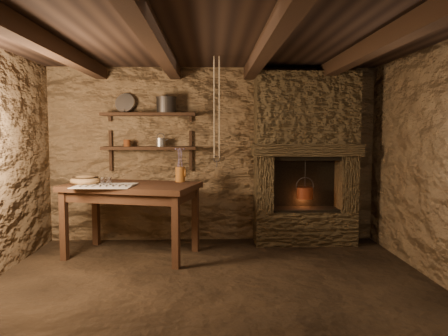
{
  "coord_description": "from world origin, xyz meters",
  "views": [
    {
      "loc": [
        -0.01,
        -4.07,
        1.52
      ],
      "look_at": [
        0.13,
        0.9,
        1.1
      ],
      "focal_mm": 35.0,
      "sensor_mm": 36.0,
      "label": 1
    }
  ],
  "objects_px": {
    "wooden_bowl": "(85,181)",
    "iron_stockpot": "(166,106)",
    "red_pot": "(305,192)",
    "work_table": "(132,217)",
    "stoneware_jug": "(180,167)"
  },
  "relations": [
    {
      "from": "wooden_bowl",
      "to": "iron_stockpot",
      "type": "bearing_deg",
      "value": 33.26
    },
    {
      "from": "iron_stockpot",
      "to": "red_pot",
      "type": "distance_m",
      "value": 2.2
    },
    {
      "from": "work_table",
      "to": "wooden_bowl",
      "type": "bearing_deg",
      "value": -166.14
    },
    {
      "from": "work_table",
      "to": "red_pot",
      "type": "height_order",
      "value": "red_pot"
    },
    {
      "from": "work_table",
      "to": "wooden_bowl",
      "type": "height_order",
      "value": "wooden_bowl"
    },
    {
      "from": "wooden_bowl",
      "to": "stoneware_jug",
      "type": "bearing_deg",
      "value": 10.7
    },
    {
      "from": "stoneware_jug",
      "to": "wooden_bowl",
      "type": "xyz_separation_m",
      "value": [
        -1.14,
        -0.21,
        -0.14
      ]
    },
    {
      "from": "iron_stockpot",
      "to": "red_pot",
      "type": "height_order",
      "value": "iron_stockpot"
    },
    {
      "from": "red_pot",
      "to": "iron_stockpot",
      "type": "bearing_deg",
      "value": 176.31
    },
    {
      "from": "iron_stockpot",
      "to": "wooden_bowl",
      "type": "bearing_deg",
      "value": -146.74
    },
    {
      "from": "work_table",
      "to": "wooden_bowl",
      "type": "relative_size",
      "value": 4.78
    },
    {
      "from": "stoneware_jug",
      "to": "wooden_bowl",
      "type": "relative_size",
      "value": 1.21
    },
    {
      "from": "wooden_bowl",
      "to": "red_pot",
      "type": "xyz_separation_m",
      "value": [
        2.79,
        0.49,
        -0.22
      ]
    },
    {
      "from": "stoneware_jug",
      "to": "iron_stockpot",
      "type": "bearing_deg",
      "value": 125.54
    },
    {
      "from": "wooden_bowl",
      "to": "red_pot",
      "type": "bearing_deg",
      "value": 9.91
    }
  ]
}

